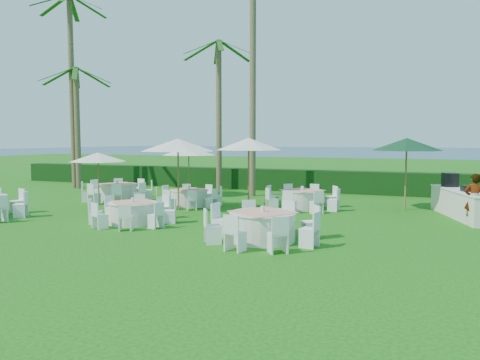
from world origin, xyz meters
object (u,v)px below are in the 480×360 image
object	(u,v)px
umbrella_c	(189,151)
umbrella_b	(178,145)
banquet_table_c	(263,226)
staff_person	(474,200)
banquet_table_d	(118,192)
banquet_table_e	(189,197)
umbrella_d	(249,144)
banquet_table_f	(302,199)
buffet_table	(462,203)
banquet_table_b	(133,212)
umbrella_green	(407,144)
umbrella_a	(98,157)

from	to	relation	value
umbrella_c	umbrella_b	bearing A→B (deg)	-67.16
banquet_table_c	staff_person	distance (m)	7.63
banquet_table_d	banquet_table_e	world-z (taller)	banquet_table_d
umbrella_d	umbrella_b	bearing A→B (deg)	-140.44
banquet_table_f	umbrella_d	distance (m)	3.24
banquet_table_d	banquet_table_e	xyz separation A→B (m)	(3.93, -0.25, -0.05)
staff_person	banquet_table_d	bearing A→B (deg)	-4.07
staff_person	buffet_table	bearing A→B (deg)	-82.10
banquet_table_f	buffet_table	size ratio (longest dim) A/B	0.70
banquet_table_b	umbrella_green	distance (m)	11.14
umbrella_d	buffet_table	bearing A→B (deg)	3.30
umbrella_b	umbrella_d	distance (m)	3.03
banquet_table_d	umbrella_b	xyz separation A→B (m)	(4.12, -1.53, 2.25)
umbrella_d	staff_person	size ratio (longest dim) A/B	1.68
banquet_table_b	banquet_table_d	world-z (taller)	banquet_table_d
umbrella_c	buffet_table	world-z (taller)	umbrella_c
banquet_table_b	staff_person	bearing A→B (deg)	19.69
banquet_table_e	umbrella_a	bearing A→B (deg)	-164.89
umbrella_b	staff_person	world-z (taller)	umbrella_b
umbrella_d	umbrella_green	size ratio (longest dim) A/B	1.00
banquet_table_b	banquet_table_f	size ratio (longest dim) A/B	0.92
umbrella_b	umbrella_c	bearing A→B (deg)	112.84
banquet_table_c	umbrella_c	world-z (taller)	umbrella_c
umbrella_green	banquet_table_d	bearing A→B (deg)	-171.38
banquet_table_e	staff_person	xyz separation A→B (m)	(11.10, -0.59, 0.50)
banquet_table_b	buffet_table	size ratio (longest dim) A/B	0.65
umbrella_green	banquet_table_f	bearing A→B (deg)	-164.24
banquet_table_d	umbrella_c	distance (m)	4.17
banquet_table_e	umbrella_b	distance (m)	2.63
umbrella_d	staff_person	world-z (taller)	umbrella_d
staff_person	banquet_table_b	bearing A→B (deg)	18.82
banquet_table_c	banquet_table_f	size ratio (longest dim) A/B	1.07
banquet_table_f	umbrella_b	bearing A→B (deg)	-153.14
umbrella_b	umbrella_c	xyz separation A→B (m)	(-1.90, 4.50, -0.35)
banquet_table_e	umbrella_d	world-z (taller)	umbrella_d
banquet_table_d	staff_person	world-z (taller)	staff_person
umbrella_b	umbrella_d	xyz separation A→B (m)	(2.34, 1.93, 0.03)
umbrella_b	umbrella_d	world-z (taller)	umbrella_d
umbrella_d	buffet_table	world-z (taller)	umbrella_d
umbrella_c	staff_person	size ratio (longest dim) A/B	1.58
banquet_table_b	umbrella_d	size ratio (longest dim) A/B	0.98
banquet_table_d	staff_person	distance (m)	15.07
banquet_table_e	banquet_table_f	bearing A→B (deg)	12.33
banquet_table_c	umbrella_d	xyz separation A→B (m)	(-2.74, 6.13, 2.26)
buffet_table	banquet_table_f	bearing A→B (deg)	-179.19
banquet_table_c	banquet_table_e	bearing A→B (deg)	133.83
umbrella_b	buffet_table	xyz separation A→B (m)	(10.65, 2.41, -2.13)
banquet_table_f	umbrella_c	world-z (taller)	umbrella_c
umbrella_c	umbrella_green	distance (m)	10.57
umbrella_a	umbrella_green	world-z (taller)	umbrella_green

